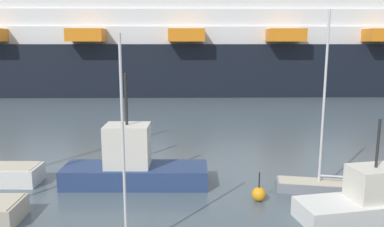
{
  "coord_description": "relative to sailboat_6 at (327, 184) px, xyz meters",
  "views": [
    {
      "loc": [
        -0.42,
        -8.21,
        7.46
      ],
      "look_at": [
        0.0,
        13.66,
        3.39
      ],
      "focal_mm": 35.95,
      "sensor_mm": 36.0,
      "label": 1
    }
  ],
  "objects": [
    {
      "name": "cruise_ship",
      "position": [
        -20.15,
        42.67,
        7.77
      ],
      "size": [
        130.76,
        20.58,
        25.5
      ],
      "rotation": [
        0.0,
        0.0,
        -0.0
      ],
      "color": "black",
      "rests_on": "ground_plane"
    },
    {
      "name": "sailboat_6",
      "position": [
        0.0,
        0.0,
        0.0
      ],
      "size": [
        5.09,
        2.12,
        8.97
      ],
      "rotation": [
        0.0,
        0.0,
        2.95
      ],
      "color": "gray",
      "rests_on": "ground_plane"
    },
    {
      "name": "fishing_boat_1",
      "position": [
        0.71,
        -2.91,
        0.33
      ],
      "size": [
        6.22,
        3.02,
        4.35
      ],
      "rotation": [
        0.0,
        0.0,
        0.18
      ],
      "color": "white",
      "rests_on": "ground_plane"
    },
    {
      "name": "channel_buoy_1",
      "position": [
        -3.62,
        -1.0,
        -0.09
      ],
      "size": [
        0.67,
        0.67,
        1.42
      ],
      "color": "orange",
      "rests_on": "ground_plane"
    },
    {
      "name": "fishing_boat_0",
      "position": [
        -9.88,
        1.29,
        0.62
      ],
      "size": [
        7.63,
        2.5,
        5.9
      ],
      "rotation": [
        0.0,
        0.0,
        3.12
      ],
      "color": "navy",
      "rests_on": "ground_plane"
    }
  ]
}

